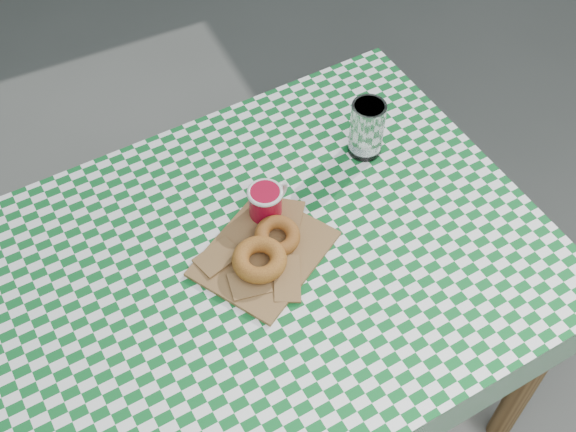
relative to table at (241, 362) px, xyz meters
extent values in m
cube|color=brown|center=(0.00, 0.00, 0.00)|extent=(1.38, 0.97, 0.75)
cube|color=#0E5B23|center=(0.00, 0.00, 0.38)|extent=(1.40, 0.99, 0.01)
cube|color=brown|center=(0.08, 0.02, 0.39)|extent=(0.34, 0.32, 0.01)
torus|color=#A56B22|center=(0.06, 0.00, 0.41)|extent=(0.15, 0.15, 0.04)
torus|color=brown|center=(0.12, 0.04, 0.41)|extent=(0.10, 0.10, 0.03)
cylinder|color=white|center=(0.42, 0.19, 0.45)|extent=(0.10, 0.10, 0.14)
camera|label=1|loc=(-0.25, -0.79, 1.65)|focal=45.84mm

